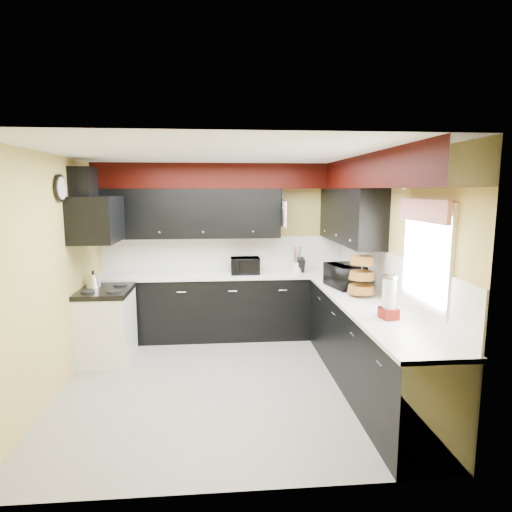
{
  "coord_description": "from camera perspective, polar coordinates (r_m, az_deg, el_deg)",
  "views": [
    {
      "loc": [
        -0.07,
        -4.56,
        2.13
      ],
      "look_at": [
        0.38,
        0.76,
        1.31
      ],
      "focal_mm": 30.0,
      "sensor_mm": 36.0,
      "label": 1
    }
  ],
  "objects": [
    {
      "name": "upper_right",
      "position": [
        5.72,
        12.4,
        5.28
      ],
      "size": [
        0.35,
        1.8,
        0.7
      ],
      "primitive_type": "cube",
      "color": "black",
      "rests_on": "wall_right"
    },
    {
      "name": "soffit_right",
      "position": [
        4.7,
        16.52,
        10.82
      ],
      "size": [
        0.36,
        3.24,
        0.35
      ],
      "primitive_type": "cube",
      "color": "black",
      "rests_on": "wall_right"
    },
    {
      "name": "kettle",
      "position": [
        5.77,
        -20.87,
        -3.08
      ],
      "size": [
        0.23,
        0.23,
        0.16
      ],
      "primitive_type": null,
      "rotation": [
        0.0,
        0.0,
        -0.36
      ],
      "color": "silver",
      "rests_on": "cooktop"
    },
    {
      "name": "pan_mid",
      "position": [
        6.05,
        3.59,
        5.17
      ],
      "size": [
        0.03,
        0.28,
        0.46
      ],
      "primitive_type": null,
      "color": "black",
      "rests_on": "upper_back"
    },
    {
      "name": "cab_right",
      "position": [
        4.84,
        14.72,
        -11.82
      ],
      "size": [
        0.6,
        3.0,
        0.9
      ],
      "primitive_type": "cube",
      "color": "black",
      "rests_on": "ground"
    },
    {
      "name": "stove",
      "position": [
        5.75,
        -19.29,
        -8.92
      ],
      "size": [
        0.6,
        0.75,
        0.86
      ],
      "primitive_type": "cube",
      "color": "white",
      "rests_on": "ground"
    },
    {
      "name": "toaster_oven",
      "position": [
        6.13,
        -1.45,
        -1.3
      ],
      "size": [
        0.41,
        0.34,
        0.24
      ],
      "primitive_type": "imported",
      "rotation": [
        0.0,
        0.0,
        0.01
      ],
      "color": "black",
      "rests_on": "counter_back"
    },
    {
      "name": "ground",
      "position": [
        5.03,
        -3.77,
        -16.29
      ],
      "size": [
        3.6,
        3.6,
        0.0
      ],
      "primitive_type": "plane",
      "color": "gray",
      "rests_on": "ground"
    },
    {
      "name": "splash_back",
      "position": [
        6.42,
        -4.21,
        0.33
      ],
      "size": [
        3.6,
        0.02,
        0.5
      ],
      "primitive_type": "cube",
      "color": "white",
      "rests_on": "counter_back"
    },
    {
      "name": "counter_right",
      "position": [
        4.7,
        14.94,
        -6.44
      ],
      "size": [
        0.64,
        3.02,
        0.04
      ],
      "primitive_type": "cube",
      "color": "white",
      "rests_on": "cab_right"
    },
    {
      "name": "deco_plate",
      "position": [
        4.6,
        19.03,
        9.82
      ],
      "size": [
        0.03,
        0.24,
        0.24
      ],
      "primitive_type": null,
      "color": "white",
      "rests_on": "wall_right"
    },
    {
      "name": "window",
      "position": [
        4.14,
        21.8,
        0.12
      ],
      "size": [
        0.03,
        0.86,
        0.96
      ],
      "primitive_type": null,
      "color": "white",
      "rests_on": "wall_right"
    },
    {
      "name": "dispenser_a",
      "position": [
        4.17,
        17.39,
        -5.44
      ],
      "size": [
        0.17,
        0.17,
        0.39
      ],
      "primitive_type": null,
      "rotation": [
        0.0,
        0.0,
        0.21
      ],
      "color": "#570B0D",
      "rests_on": "counter_right"
    },
    {
      "name": "counter_back",
      "position": [
        6.18,
        -4.15,
        -2.54
      ],
      "size": [
        3.62,
        0.64,
        0.04
      ],
      "primitive_type": "cube",
      "color": "white",
      "rests_on": "cab_back"
    },
    {
      "name": "pan_low",
      "position": [
        6.31,
        3.24,
        5.04
      ],
      "size": [
        0.03,
        0.24,
        0.42
      ],
      "primitive_type": null,
      "color": "black",
      "rests_on": "upper_back"
    },
    {
      "name": "clock",
      "position": [
        5.1,
        -24.63,
        8.23
      ],
      "size": [
        0.03,
        0.3,
        0.3
      ],
      "primitive_type": null,
      "color": "black",
      "rests_on": "wall_left"
    },
    {
      "name": "hood_duct",
      "position": [
        5.54,
        -22.04,
        8.88
      ],
      "size": [
        0.24,
        0.4,
        0.4
      ],
      "primitive_type": "cube",
      "color": "black",
      "rests_on": "wall_left"
    },
    {
      "name": "pan_top",
      "position": [
        6.17,
        3.43,
        7.56
      ],
      "size": [
        0.03,
        0.22,
        0.4
      ],
      "primitive_type": null,
      "color": "black",
      "rests_on": "upper_back"
    },
    {
      "name": "dispenser_b",
      "position": [
        4.2,
        17.17,
        -5.4
      ],
      "size": [
        0.14,
        0.14,
        0.37
      ],
      "primitive_type": null,
      "rotation": [
        0.0,
        0.0,
        0.04
      ],
      "color": "#570B0C",
      "rests_on": "counter_right"
    },
    {
      "name": "splash_right",
      "position": [
        5.01,
        17.02,
        -2.41
      ],
      "size": [
        0.02,
        3.6,
        0.5
      ],
      "primitive_type": "cube",
      "color": "white",
      "rests_on": "counter_right"
    },
    {
      "name": "knife_block",
      "position": [
        6.27,
        5.95,
        -1.23
      ],
      "size": [
        0.11,
        0.14,
        0.21
      ],
      "primitive_type": "cube",
      "rotation": [
        0.0,
        0.0,
        0.09
      ],
      "color": "black",
      "rests_on": "counter_back"
    },
    {
      "name": "utensil_crock",
      "position": [
        6.26,
        5.52,
        -1.53
      ],
      "size": [
        0.17,
        0.17,
        0.15
      ],
      "primitive_type": "cylinder",
      "rotation": [
        0.0,
        0.0,
        0.3
      ],
      "color": "white",
      "rests_on": "counter_back"
    },
    {
      "name": "wall_left",
      "position": [
        4.95,
        -25.26,
        -2.3
      ],
      "size": [
        0.06,
        3.6,
        2.5
      ],
      "primitive_type": "cube",
      "color": "#E0C666",
      "rests_on": "ground"
    },
    {
      "name": "microwave",
      "position": [
        5.38,
        11.81,
        -2.63
      ],
      "size": [
        0.45,
        0.58,
        0.28
      ],
      "primitive_type": "imported",
      "rotation": [
        0.0,
        0.0,
        1.8
      ],
      "color": "black",
      "rests_on": "counter_right"
    },
    {
      "name": "wall_back",
      "position": [
        6.42,
        -4.22,
        0.87
      ],
      "size": [
        3.6,
        0.06,
        2.5
      ],
      "primitive_type": "cube",
      "color": "#E0C666",
      "rests_on": "ground"
    },
    {
      "name": "soffit_back",
      "position": [
        6.18,
        -4.31,
        10.56
      ],
      "size": [
        3.6,
        0.36,
        0.35
      ],
      "primitive_type": "cube",
      "color": "black",
      "rests_on": "wall_back"
    },
    {
      "name": "cab_back",
      "position": [
        6.28,
        -4.1,
        -6.75
      ],
      "size": [
        3.6,
        0.6,
        0.9
      ],
      "primitive_type": "cube",
      "color": "black",
      "rests_on": "ground"
    },
    {
      "name": "wall_right",
      "position": [
        5.0,
        17.16,
        -1.73
      ],
      "size": [
        0.06,
        3.6,
        2.5
      ],
      "primitive_type": "cube",
      "color": "#E0C666",
      "rests_on": "ground"
    },
    {
      "name": "cut_board",
      "position": [
        5.94,
        3.86,
        5.58
      ],
      "size": [
        0.03,
        0.26,
        0.35
      ],
      "primitive_type": "cube",
      "color": "white",
      "rests_on": "upper_back"
    },
    {
      "name": "upper_back",
      "position": [
        6.2,
        -8.9,
        5.63
      ],
      "size": [
        2.6,
        0.35,
        0.7
      ],
      "primitive_type": "cube",
      "color": "black",
      "rests_on": "wall_back"
    },
    {
      "name": "cooktop",
      "position": [
        5.63,
        -19.52,
        -4.45
      ],
      "size": [
        0.62,
        0.77,
        0.06
      ],
      "primitive_type": "cube",
      "color": "black",
      "rests_on": "stove"
    },
    {
      "name": "hood",
      "position": [
        5.52,
        -20.5,
        4.6
      ],
      "size": [
        0.5,
        0.78,
        0.55
      ],
      "primitive_type": "cube",
      "color": "black",
      "rests_on": "wall_left"
    },
    {
      "name": "baskets",
      "position": [
        4.97,
        13.91,
        -2.5
      ],
      "size": [
        0.27,
        0.27,
        0.5
      ],
      "primitive_type": null,
      "color": "brown",
      "rests_on": "upper_right"
    },
    {
      "name": "ceiling",
      "position": [
        4.57,
        -4.09,
        13.41
      ],
      "size": [
        3.6,
        3.6,
        0.06
      ],
      "primitive_type": "cube",
      "color": "white",
      "rests_on": "wall_back"
    },
    {
      "name": "valance",
      "position": [
        4.08,
        21.43,
        5.67
      ],
      "size": [
        0.04,
        0.88,
        0.2
      ],
      "primitive_type": "cube",
      "color": "red",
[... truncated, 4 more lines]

